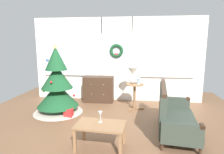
# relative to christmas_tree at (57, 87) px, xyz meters

# --- Properties ---
(ground_plane) EXTENTS (6.76, 6.76, 0.00)m
(ground_plane) POSITION_rel_christmas_tree_xyz_m (1.39, -0.74, -0.67)
(ground_plane) COLOR brown
(back_wall_with_door) EXTENTS (5.20, 0.19, 2.55)m
(back_wall_with_door) POSITION_rel_christmas_tree_xyz_m (1.39, 1.34, 0.61)
(back_wall_with_door) COLOR white
(back_wall_with_door) RESTS_ON ground
(christmas_tree) EXTENTS (1.26, 1.26, 1.78)m
(christmas_tree) POSITION_rel_christmas_tree_xyz_m (0.00, 0.00, 0.00)
(christmas_tree) COLOR #4C331E
(christmas_tree) RESTS_ON ground
(dresser_cabinet) EXTENTS (0.91, 0.46, 0.78)m
(dresser_cabinet) POSITION_rel_christmas_tree_xyz_m (0.87, 1.05, -0.28)
(dresser_cabinet) COLOR #3D281C
(dresser_cabinet) RESTS_ON ground
(settee_sofa) EXTENTS (0.88, 1.71, 0.96)m
(settee_sofa) POSITION_rel_christmas_tree_xyz_m (2.74, -0.80, -0.29)
(settee_sofa) COLOR #3D281C
(settee_sofa) RESTS_ON ground
(side_table) EXTENTS (0.50, 0.48, 0.70)m
(side_table) POSITION_rel_christmas_tree_xyz_m (1.97, 0.49, -0.17)
(side_table) COLOR #8E6642
(side_table) RESTS_ON ground
(table_lamp) EXTENTS (0.28, 0.28, 0.44)m
(table_lamp) POSITION_rel_christmas_tree_xyz_m (1.91, 0.53, 0.32)
(table_lamp) COLOR silver
(table_lamp) RESTS_ON side_table
(flower_vase) EXTENTS (0.11, 0.10, 0.35)m
(flower_vase) POSITION_rel_christmas_tree_xyz_m (2.07, 0.43, 0.15)
(flower_vase) COLOR #99ADBC
(flower_vase) RESTS_ON side_table
(coffee_table) EXTENTS (0.88, 0.58, 0.43)m
(coffee_table) POSITION_rel_christmas_tree_xyz_m (1.42, -1.58, -0.30)
(coffee_table) COLOR #8E6642
(coffee_table) RESTS_ON ground
(wine_glass) EXTENTS (0.08, 0.08, 0.20)m
(wine_glass) POSITION_rel_christmas_tree_xyz_m (1.41, -1.50, -0.10)
(wine_glass) COLOR silver
(wine_glass) RESTS_ON coffee_table
(gift_box) EXTENTS (0.20, 0.18, 0.20)m
(gift_box) POSITION_rel_christmas_tree_xyz_m (0.38, -0.28, -0.57)
(gift_box) COLOR red
(gift_box) RESTS_ON ground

